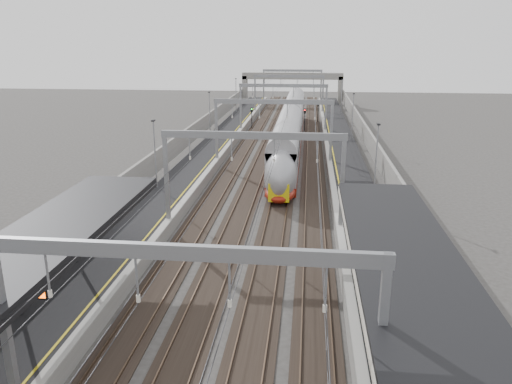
% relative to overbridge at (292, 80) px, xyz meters
% --- Properties ---
extents(platform_left, '(4.00, 120.00, 1.00)m').
position_rel_overbridge_xyz_m(platform_left, '(-8.00, -55.00, -4.81)').
color(platform_left, black).
rests_on(platform_left, ground).
extents(platform_right, '(4.00, 120.00, 1.00)m').
position_rel_overbridge_xyz_m(platform_right, '(8.00, -55.00, -4.81)').
color(platform_right, black).
rests_on(platform_right, ground).
extents(tracks, '(11.40, 140.00, 0.20)m').
position_rel_overbridge_xyz_m(tracks, '(0.00, -55.00, -5.26)').
color(tracks, black).
rests_on(tracks, ground).
extents(overhead_line, '(13.00, 140.00, 6.60)m').
position_rel_overbridge_xyz_m(overhead_line, '(0.00, -48.38, 0.83)').
color(overhead_line, gray).
rests_on(overhead_line, platform_left).
extents(canopy_right, '(4.40, 30.00, 4.24)m').
position_rel_overbridge_xyz_m(canopy_right, '(8.03, -97.01, -0.22)').
color(canopy_right, black).
rests_on(canopy_right, platform_right).
extents(overbridge, '(22.00, 2.20, 6.90)m').
position_rel_overbridge_xyz_m(overbridge, '(0.00, 0.00, 0.00)').
color(overbridge, slate).
rests_on(overbridge, ground).
extents(wall_left, '(0.30, 120.00, 3.20)m').
position_rel_overbridge_xyz_m(wall_left, '(-11.20, -55.00, -3.71)').
color(wall_left, slate).
rests_on(wall_left, ground).
extents(wall_right, '(0.30, 120.00, 3.20)m').
position_rel_overbridge_xyz_m(wall_right, '(11.20, -55.00, -3.71)').
color(wall_right, slate).
rests_on(wall_right, ground).
extents(train, '(2.83, 51.62, 4.48)m').
position_rel_overbridge_xyz_m(train, '(1.50, -47.92, -3.12)').
color(train, maroon).
rests_on(train, ground).
extents(bench, '(0.79, 1.74, 0.87)m').
position_rel_overbridge_xyz_m(bench, '(8.29, -95.16, -3.79)').
color(bench, black).
rests_on(bench, platform_right).
extents(signal_green, '(0.32, 0.32, 3.48)m').
position_rel_overbridge_xyz_m(signal_green, '(-5.20, -33.11, -2.89)').
color(signal_green, black).
rests_on(signal_green, ground).
extents(signal_red_near, '(0.32, 0.32, 3.48)m').
position_rel_overbridge_xyz_m(signal_red_near, '(3.20, -33.51, -2.89)').
color(signal_red_near, black).
rests_on(signal_red_near, ground).
extents(signal_red_far, '(0.32, 0.32, 3.48)m').
position_rel_overbridge_xyz_m(signal_red_far, '(5.40, -24.49, -2.89)').
color(signal_red_far, black).
rests_on(signal_red_far, ground).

